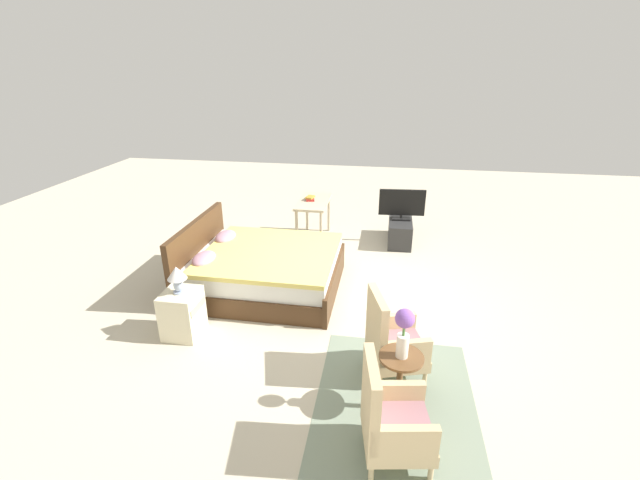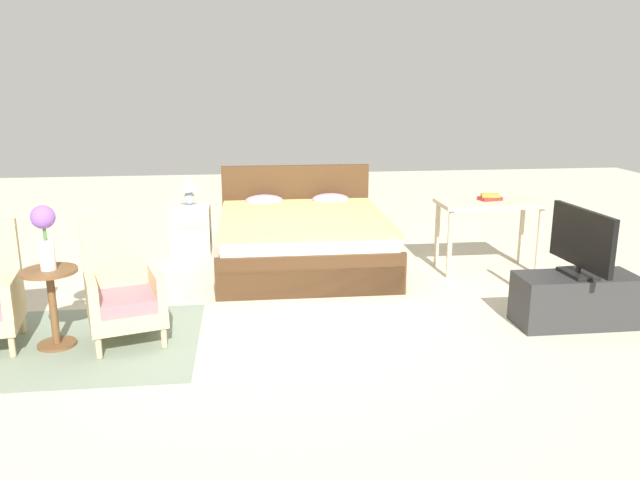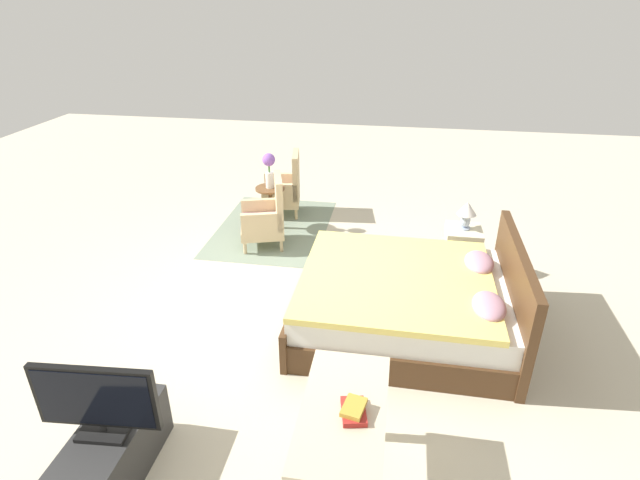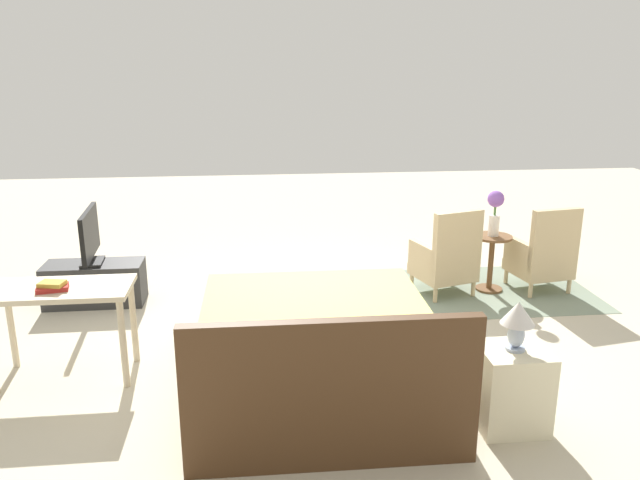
{
  "view_description": "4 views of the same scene",
  "coord_description": "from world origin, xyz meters",
  "px_view_note": "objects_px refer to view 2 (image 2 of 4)",
  "views": [
    {
      "loc": [
        -5.03,
        -0.55,
        3.01
      ],
      "look_at": [
        0.09,
        0.28,
        0.83
      ],
      "focal_mm": 24.0,
      "sensor_mm": 36.0,
      "label": 1
    },
    {
      "loc": [
        -0.42,
        -5.33,
        1.94
      ],
      "look_at": [
        0.21,
        -0.01,
        0.57
      ],
      "focal_mm": 35.0,
      "sensor_mm": 36.0,
      "label": 2
    },
    {
      "loc": [
        4.27,
        0.94,
        3.0
      ],
      "look_at": [
        0.01,
        0.23,
        0.83
      ],
      "focal_mm": 28.0,
      "sensor_mm": 36.0,
      "label": 3
    },
    {
      "loc": [
        0.58,
        5.25,
        2.36
      ],
      "look_at": [
        0.01,
        -0.1,
        0.81
      ],
      "focal_mm": 35.0,
      "sensor_mm": 36.0,
      "label": 4
    }
  ],
  "objects_px": {
    "table_lamp": "(189,188)",
    "tv_flatscreen": "(582,241)",
    "side_table": "(52,299)",
    "bed": "(302,238)",
    "nightstand": "(191,230)",
    "vanity_desk": "(489,212)",
    "book_stack": "(490,197)",
    "flower_vase": "(44,231)",
    "armchair_by_window_right": "(124,292)",
    "tv_stand": "(575,300)"
  },
  "relations": [
    {
      "from": "flower_vase",
      "to": "tv_stand",
      "type": "height_order",
      "value": "flower_vase"
    },
    {
      "from": "side_table",
      "to": "tv_stand",
      "type": "distance_m",
      "value": 4.08
    },
    {
      "from": "nightstand",
      "to": "vanity_desk",
      "type": "relative_size",
      "value": 0.54
    },
    {
      "from": "armchair_by_window_right",
      "to": "vanity_desk",
      "type": "distance_m",
      "value": 3.71
    },
    {
      "from": "bed",
      "to": "tv_stand",
      "type": "xyz_separation_m",
      "value": [
        2.05,
        -1.94,
        -0.09
      ]
    },
    {
      "from": "flower_vase",
      "to": "tv_flatscreen",
      "type": "xyz_separation_m",
      "value": [
        4.08,
        -0.05,
        -0.19
      ]
    },
    {
      "from": "bed",
      "to": "book_stack",
      "type": "xyz_separation_m",
      "value": [
        1.92,
        -0.34,
        0.47
      ]
    },
    {
      "from": "vanity_desk",
      "to": "flower_vase",
      "type": "bearing_deg",
      "value": -159.32
    },
    {
      "from": "flower_vase",
      "to": "table_lamp",
      "type": "distance_m",
      "value": 2.62
    },
    {
      "from": "table_lamp",
      "to": "book_stack",
      "type": "relative_size",
      "value": 1.35
    },
    {
      "from": "bed",
      "to": "table_lamp",
      "type": "distance_m",
      "value": 1.45
    },
    {
      "from": "bed",
      "to": "nightstand",
      "type": "height_order",
      "value": "bed"
    },
    {
      "from": "bed",
      "to": "tv_flatscreen",
      "type": "xyz_separation_m",
      "value": [
        2.05,
        -1.94,
        0.4
      ]
    },
    {
      "from": "flower_vase",
      "to": "bed",
      "type": "bearing_deg",
      "value": 42.88
    },
    {
      "from": "side_table",
      "to": "tv_flatscreen",
      "type": "xyz_separation_m",
      "value": [
        4.08,
        -0.05,
        0.33
      ]
    },
    {
      "from": "flower_vase",
      "to": "side_table",
      "type": "bearing_deg",
      "value": 0.0
    },
    {
      "from": "side_table",
      "to": "book_stack",
      "type": "height_order",
      "value": "book_stack"
    },
    {
      "from": "tv_stand",
      "to": "book_stack",
      "type": "height_order",
      "value": "book_stack"
    },
    {
      "from": "armchair_by_window_right",
      "to": "flower_vase",
      "type": "height_order",
      "value": "flower_vase"
    },
    {
      "from": "nightstand",
      "to": "vanity_desk",
      "type": "distance_m",
      "value": 3.3
    },
    {
      "from": "bed",
      "to": "book_stack",
      "type": "bearing_deg",
      "value": -10.03
    },
    {
      "from": "armchair_by_window_right",
      "to": "tv_flatscreen",
      "type": "relative_size",
      "value": 1.16
    },
    {
      "from": "side_table",
      "to": "vanity_desk",
      "type": "height_order",
      "value": "vanity_desk"
    },
    {
      "from": "flower_vase",
      "to": "vanity_desk",
      "type": "xyz_separation_m",
      "value": [
        3.92,
        1.48,
        -0.27
      ]
    },
    {
      "from": "side_table",
      "to": "book_stack",
      "type": "distance_m",
      "value": 4.26
    },
    {
      "from": "bed",
      "to": "table_lamp",
      "type": "height_order",
      "value": "bed"
    },
    {
      "from": "bed",
      "to": "tv_flatscreen",
      "type": "distance_m",
      "value": 2.85
    },
    {
      "from": "side_table",
      "to": "bed",
      "type": "bearing_deg",
      "value": 42.88
    },
    {
      "from": "side_table",
      "to": "tv_stand",
      "type": "bearing_deg",
      "value": -0.77
    },
    {
      "from": "flower_vase",
      "to": "armchair_by_window_right",
      "type": "bearing_deg",
      "value": 8.06
    },
    {
      "from": "side_table",
      "to": "vanity_desk",
      "type": "relative_size",
      "value": 0.58
    },
    {
      "from": "tv_flatscreen",
      "to": "vanity_desk",
      "type": "bearing_deg",
      "value": 95.77
    },
    {
      "from": "armchair_by_window_right",
      "to": "table_lamp",
      "type": "relative_size",
      "value": 2.79
    },
    {
      "from": "bed",
      "to": "book_stack",
      "type": "distance_m",
      "value": 2.01
    },
    {
      "from": "armchair_by_window_right",
      "to": "tv_stand",
      "type": "xyz_separation_m",
      "value": [
        3.57,
        -0.13,
        -0.17
      ]
    },
    {
      "from": "flower_vase",
      "to": "tv_flatscreen",
      "type": "height_order",
      "value": "flower_vase"
    },
    {
      "from": "vanity_desk",
      "to": "bed",
      "type": "bearing_deg",
      "value": 167.93
    },
    {
      "from": "bed",
      "to": "vanity_desk",
      "type": "xyz_separation_m",
      "value": [
        1.89,
        -0.4,
        0.33
      ]
    },
    {
      "from": "side_table",
      "to": "flower_vase",
      "type": "xyz_separation_m",
      "value": [
        0.0,
        0.0,
        0.52
      ]
    },
    {
      "from": "table_lamp",
      "to": "book_stack",
      "type": "bearing_deg",
      "value": -16.75
    },
    {
      "from": "nightstand",
      "to": "book_stack",
      "type": "xyz_separation_m",
      "value": [
        3.15,
        -0.95,
        0.49
      ]
    },
    {
      "from": "tv_stand",
      "to": "vanity_desk",
      "type": "relative_size",
      "value": 0.92
    },
    {
      "from": "flower_vase",
      "to": "nightstand",
      "type": "distance_m",
      "value": 2.69
    },
    {
      "from": "table_lamp",
      "to": "tv_flatscreen",
      "type": "xyz_separation_m",
      "value": [
        3.27,
        -2.55,
        -0.07
      ]
    },
    {
      "from": "tv_flatscreen",
      "to": "book_stack",
      "type": "distance_m",
      "value": 1.61
    },
    {
      "from": "bed",
      "to": "tv_stand",
      "type": "bearing_deg",
      "value": -43.49
    },
    {
      "from": "nightstand",
      "to": "tv_flatscreen",
      "type": "distance_m",
      "value": 4.17
    },
    {
      "from": "side_table",
      "to": "nightstand",
      "type": "height_order",
      "value": "side_table"
    },
    {
      "from": "book_stack",
      "to": "flower_vase",
      "type": "bearing_deg",
      "value": -158.64
    },
    {
      "from": "armchair_by_window_right",
      "to": "flower_vase",
      "type": "bearing_deg",
      "value": -171.94
    }
  ]
}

